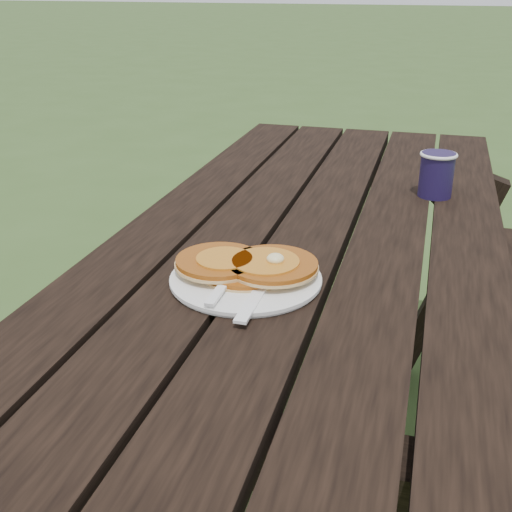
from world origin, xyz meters
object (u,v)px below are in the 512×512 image
(coffee_cup, at_px, (437,172))
(picnic_table, at_px, (311,375))
(pancake_stack, at_px, (247,265))
(plate, at_px, (246,280))

(coffee_cup, bearing_deg, picnic_table, -133.84)
(pancake_stack, xyz_separation_m, coffee_cup, (0.29, 0.54, 0.03))
(plate, bearing_deg, pancake_stack, 97.18)
(plate, bearing_deg, picnic_table, 79.31)
(plate, xyz_separation_m, coffee_cup, (0.29, 0.56, 0.05))
(picnic_table, xyz_separation_m, coffee_cup, (0.23, 0.24, 0.44))
(plate, bearing_deg, coffee_cup, 62.46)
(pancake_stack, bearing_deg, plate, -82.82)
(plate, height_order, coffee_cup, coffee_cup)
(picnic_table, relative_size, pancake_stack, 7.50)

